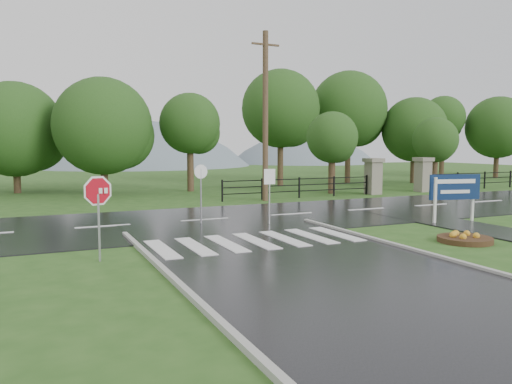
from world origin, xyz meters
name	(u,v)px	position (x,y,z in m)	size (l,w,h in m)	color
ground	(348,282)	(0.00, 0.00, 0.00)	(120.00, 120.00, 0.00)	#284F1A
main_road	(205,221)	(0.00, 10.00, 0.00)	(90.00, 8.00, 0.04)	black
walkway	(477,229)	(8.50, 4.00, 0.00)	(2.20, 11.00, 0.04)	#242426
crosswalk	(256,241)	(0.00, 5.00, 0.06)	(6.50, 2.80, 0.02)	silver
pillar_west	(373,175)	(13.00, 16.00, 1.18)	(1.00, 1.00, 2.24)	gray
pillar_east	(423,174)	(17.00, 16.00, 1.18)	(1.00, 1.00, 2.24)	gray
fence_west	(299,185)	(7.75, 16.00, 0.72)	(9.58, 0.08, 1.20)	black
hills	(109,272)	(3.49, 65.00, -15.54)	(102.00, 48.00, 48.00)	slate
treeline	(152,191)	(1.00, 24.00, 0.00)	(83.20, 5.20, 10.00)	#1C4114
stop_sign	(98,198)	(-4.80, 4.41, 1.70)	(1.02, 0.37, 2.41)	#939399
estate_billboard	(455,189)	(8.87, 5.50, 1.31)	(2.14, 0.54, 1.91)	silver
flower_bed	(465,238)	(6.07, 2.33, 0.13)	(1.69, 1.69, 0.34)	#332111
reg_sign_small	(270,185)	(1.93, 7.97, 1.53)	(0.48, 0.06, 2.16)	#939399
reg_sign_round	(201,187)	(-0.44, 9.14, 1.46)	(0.54, 0.09, 2.32)	#939399
utility_pole_east	(265,116)	(5.33, 15.50, 4.64)	(1.62, 0.30, 9.12)	#473523
entrance_tree_left	(332,138)	(10.93, 17.50, 3.50)	(3.23, 3.23, 5.15)	#3D2B1C
entrance_tree_right	(435,140)	(19.41, 17.50, 3.38)	(3.12, 3.12, 4.97)	#3D2B1C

